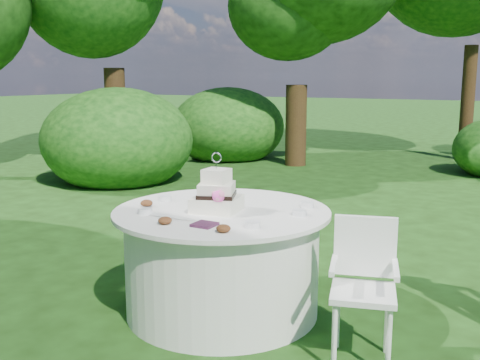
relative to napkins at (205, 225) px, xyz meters
The scene contains 8 objects.
ground 0.90m from the napkins, 106.80° to the left, with size 80.00×80.00×0.00m, color black.
napkins is the anchor object (origin of this frame).
feather_plume 0.36m from the napkins, 168.34° to the left, with size 0.48×0.07×0.01m, color silver.
table 0.60m from the napkins, 106.80° to the left, with size 1.56×1.56×0.77m.
cake 0.42m from the napkins, 110.22° to the left, with size 0.36×0.36×0.43m.
chair 1.04m from the napkins, 14.95° to the left, with size 0.47×0.47×0.87m.
votives 0.49m from the napkins, 100.58° to the left, with size 1.19×0.92×0.04m.
petal_cups 0.25m from the napkins, behind, with size 0.94×0.44×0.05m.
Camera 1 is at (2.01, -3.37, 1.71)m, focal length 42.00 mm.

